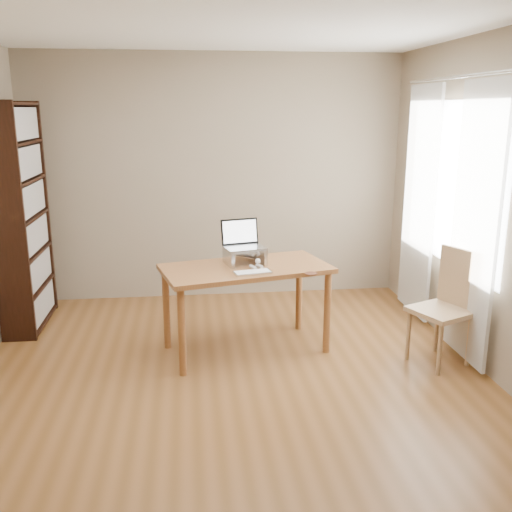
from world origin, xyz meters
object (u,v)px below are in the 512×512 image
at_px(desk, 246,278).
at_px(laptop, 244,240).
at_px(bookshelf, 22,217).
at_px(cat, 248,256).
at_px(chair, 450,304).
at_px(keyboard, 253,272).

xyz_separation_m(desk, laptop, (0.00, 0.14, 0.29)).
distance_m(bookshelf, laptop, 2.13).
xyz_separation_m(laptop, cat, (0.03, -0.03, -0.13)).
xyz_separation_m(bookshelf, laptop, (2.00, -0.72, -0.11)).
relative_size(laptop, chair, 0.40).
distance_m(cat, chair, 1.70).
relative_size(bookshelf, keyboard, 6.59).
bearing_deg(cat, desk, -124.28).
relative_size(keyboard, chair, 0.34).
distance_m(desk, cat, 0.20).
height_order(bookshelf, laptop, bookshelf).
xyz_separation_m(bookshelf, keyboard, (2.03, -1.08, -0.29)).
distance_m(bookshelf, chair, 3.87).
bearing_deg(laptop, desk, -103.82).
bearing_deg(desk, bookshelf, 142.96).
height_order(desk, cat, cat).
distance_m(laptop, keyboard, 0.40).
distance_m(desk, chair, 1.67).
relative_size(keyboard, cat, 0.66).
bearing_deg(bookshelf, chair, -19.86).
height_order(cat, chair, chair).
relative_size(desk, cat, 3.13).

